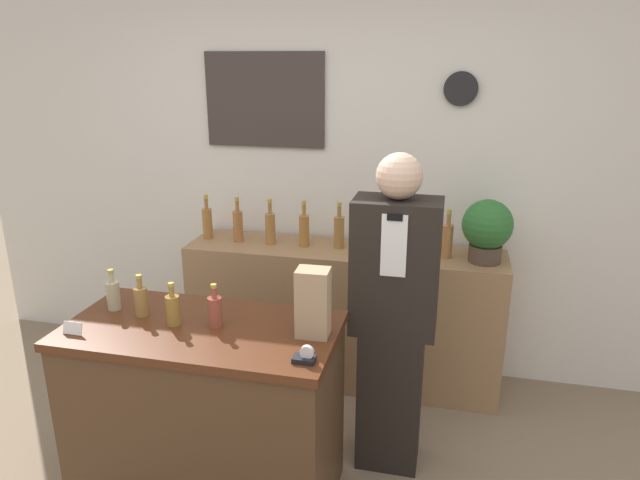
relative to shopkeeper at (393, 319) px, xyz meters
name	(u,v)px	position (x,y,z in m)	size (l,w,h in m)	color
back_wall	(327,169)	(-0.57, 1.04, 0.53)	(5.20, 0.09, 2.70)	silver
back_shelf	(343,315)	(-0.40, 0.76, -0.37)	(2.00, 0.45, 0.91)	#9E754C
display_counter	(207,413)	(-0.82, -0.44, -0.37)	(1.23, 0.64, 0.91)	#4C331E
shopkeeper	(393,319)	(0.00, 0.00, 0.00)	(0.42, 0.26, 1.65)	black
potted_plant	(487,228)	(0.45, 0.72, 0.29)	(0.29, 0.29, 0.37)	#4C3D2D
paper_bag	(313,303)	(-0.31, -0.41, 0.24)	(0.14, 0.12, 0.30)	tan
tape_dispenser	(305,357)	(-0.28, -0.64, 0.11)	(0.09, 0.06, 0.07)	black
price_card_left	(73,328)	(-1.33, -0.64, 0.11)	(0.09, 0.02, 0.06)	white
counter_bottle_0	(113,294)	(-1.30, -0.37, 0.16)	(0.06, 0.06, 0.20)	tan
counter_bottle_1	(141,300)	(-1.14, -0.40, 0.16)	(0.06, 0.06, 0.20)	olive
counter_bottle_2	(173,309)	(-0.95, -0.45, 0.16)	(0.06, 0.06, 0.20)	olive
counter_bottle_3	(215,310)	(-0.75, -0.42, 0.16)	(0.06, 0.06, 0.20)	brown
shelf_bottle_0	(207,222)	(-1.32, 0.77, 0.20)	(0.06, 0.06, 0.30)	#9F6932
shelf_bottle_1	(238,225)	(-1.10, 0.75, 0.20)	(0.06, 0.06, 0.30)	#A26635
shelf_bottle_2	(270,227)	(-0.88, 0.75, 0.20)	(0.06, 0.06, 0.30)	#A26D34
shelf_bottle_3	(304,229)	(-0.65, 0.76, 0.20)	(0.06, 0.06, 0.30)	#A46E31
shelf_bottle_4	(339,231)	(-0.43, 0.77, 0.20)	(0.06, 0.06, 0.30)	olive
shelf_bottle_5	(374,234)	(-0.21, 0.77, 0.20)	(0.06, 0.06, 0.30)	#9D6C37
shelf_bottle_6	(410,236)	(0.01, 0.77, 0.20)	(0.06, 0.06, 0.30)	olive
shelf_bottle_7	(447,240)	(0.23, 0.74, 0.20)	(0.06, 0.06, 0.30)	#A46B3C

